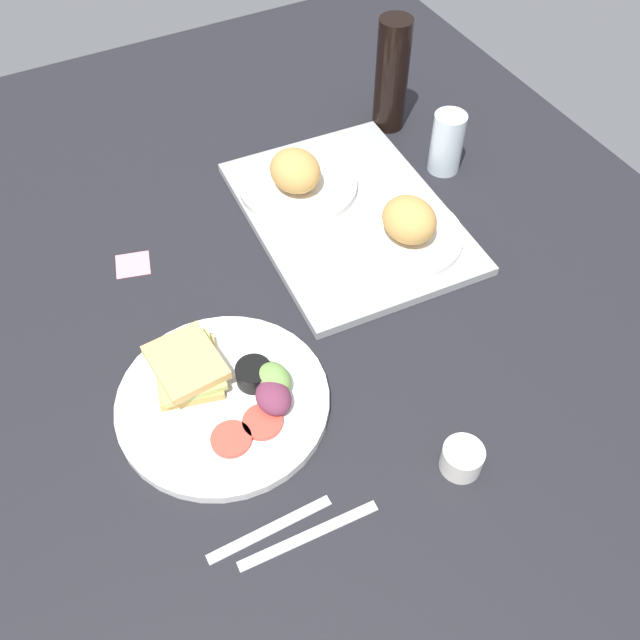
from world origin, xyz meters
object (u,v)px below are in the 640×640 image
Objects in this scene: serving_tray at (349,216)px; plate_with_salad at (223,394)px; bread_plate_far at (406,228)px; drinking_glass at (447,143)px; bread_plate_near at (297,178)px; knife at (309,535)px; fork at (270,529)px; sticky_note at (133,264)px; espresso_cup at (462,459)px; soda_bottle at (392,75)px.

plate_with_salad reaches higher than serving_tray.
drinking_glass reaches higher than bread_plate_far.
bread_plate_near reaches higher than serving_tray.
knife is (38.42, -37.94, -4.13)cm from bread_plate_far.
sticky_note is at bearing 90.40° from fork.
bread_plate_near reaches higher than plate_with_salad.
plate_with_salad reaches higher than fork.
bread_plate_near is (-9.67, -5.39, 3.51)cm from serving_tray.
bread_plate_far is 42.15cm from espresso_cup.
drinking_glass is (-29.39, 57.34, 4.24)cm from plate_with_salad.
knife is (23.65, 1.59, -1.39)cm from plate_with_salad.
bread_plate_far is 54.15cm from knife.
fork is at bearing -38.78° from serving_tray.
serving_tray is at bearing -153.70° from bread_plate_far.
bread_plate_far is at bearing 47.67° from knife.
drinking_glass is at bearing 6.88° from soda_bottle.
serving_tray is 11.62cm from bread_plate_near.
soda_bottle is (-31.62, 15.76, 6.78)cm from bread_plate_far.
bread_plate_far is 3.62× the size of sticky_note.
sticky_note is (-2.77, -60.57, -5.81)cm from drinking_glass.
espresso_cup is at bearing -11.89° from serving_tray.
fork is at bearing -29.52° from bread_plate_near.
espresso_cup is at bearing -8.45° from fork.
soda_bottle is 61.24cm from sticky_note.
drinking_glass is at bearing 39.45° from fork.
serving_tray is 42.63cm from plate_with_salad.
serving_tray is at bearing 168.11° from espresso_cup.
plate_with_salad is 1.79× the size of fork.
espresso_cup is (59.16, -5.03, -2.31)cm from bread_plate_near.
knife is at bearing -37.37° from fork.
plate_with_salad is at bearing -50.00° from soda_bottle.
serving_tray is 2.10× the size of bread_plate_near.
bread_plate_far is at bearing 27.69° from bread_plate_near.
soda_bottle is (-21.23, 20.89, 10.36)cm from serving_tray.
espresso_cup is (24.33, 23.98, 0.36)cm from plate_with_salad.
fork reaches higher than sticky_note.
fork is (-3.68, -26.38, -1.75)cm from espresso_cup.
soda_bottle is (-17.00, -2.05, 5.28)cm from drinking_glass.
bread_plate_far reaches higher than serving_tray.
espresso_cup is at bearing -4.86° from bread_plate_near.
drinking_glass is at bearing 45.88° from knife.
knife is (70.04, -53.70, -10.91)cm from soda_bottle.
espresso_cup is at bearing 44.58° from plate_with_salad.
fork is 0.89× the size of knife.
bread_plate_far reaches higher than knife.
drinking_glass is at bearing 87.39° from sticky_note.
soda_bottle is at bearing 135.46° from serving_tray.
espresso_cup reaches higher than fork.
plate_with_salad reaches higher than knife.
drinking_glass is at bearing 148.16° from espresso_cup.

